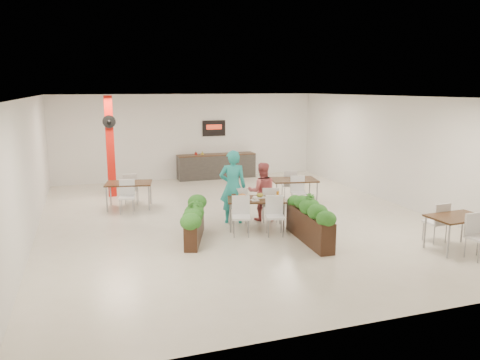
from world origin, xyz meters
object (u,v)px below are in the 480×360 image
diner_woman (262,191)px  planter_left (194,219)px  side_table_c (457,222)px  main_table (256,203)px  side_table_b (294,183)px  red_column (110,145)px  diner_man (233,187)px  planter_right (309,219)px  service_counter (216,166)px  side_table_a (129,186)px

diner_woman → planter_left: size_ratio=0.88×
side_table_c → planter_left: bearing=152.2°
main_table → side_table_b: bearing=45.6°
red_column → side_table_b: (5.11, -2.77, -1.00)m
diner_woman → main_table: bearing=73.8°
red_column → diner_man: bearing=-56.1°
main_table → diner_woman: size_ratio=1.24×
planter_left → planter_right: planter_right is taller
diner_man → side_table_c: 5.25m
planter_right → diner_man: bearing=120.7°
planter_left → side_table_c: 5.70m
diner_man → planter_right: size_ratio=0.89×
planter_right → red_column: bearing=122.9°
planter_right → side_table_c: size_ratio=1.29×
service_counter → main_table: 6.68m
side_table_a → diner_woman: bearing=-25.3°
planter_left → side_table_b: bearing=33.9°
service_counter → main_table: bearing=-97.3°
red_column → diner_man: (2.77, -4.11, -0.70)m
diner_woman → diner_man: bearing=16.0°
diner_man → planter_right: bearing=136.7°
service_counter → planter_right: 7.96m
diner_woman → planter_right: 2.04m
diner_woman → side_table_b: diner_woman is taller
main_table → diner_man: bearing=120.8°
service_counter → side_table_a: 5.10m
diner_man → side_table_b: size_ratio=1.13×
diner_woman → side_table_c: bearing=147.5°
diner_man → side_table_c: (3.90, -3.50, -0.32)m
service_counter → diner_man: service_counter is taller
diner_woman → planter_left: diner_woman is taller
planter_left → side_table_b: (3.60, 2.42, 0.14)m
red_column → diner_woman: bearing=-49.0°
diner_woman → side_table_b: bearing=-123.0°
side_table_c → main_table: bearing=138.2°
side_table_c → diner_man: bearing=135.4°
service_counter → side_table_a: service_counter is taller
diner_man → side_table_b: 2.71m
red_column → planter_right: red_column is taller
diner_woman → side_table_b: size_ratio=0.92×
red_column → planter_left: bearing=-73.9°
side_table_c → side_table_b: bearing=105.2°
service_counter → diner_man: 6.12m
planter_left → side_table_a: bearing=108.0°
diner_man → side_table_a: size_ratio=1.13×
main_table → diner_woman: bearing=57.8°
planter_left → side_table_b: size_ratio=1.05×
side_table_b → main_table: bearing=-124.0°
diner_man → side_table_a: bearing=-28.9°
diner_man → planter_right: diner_man is taller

